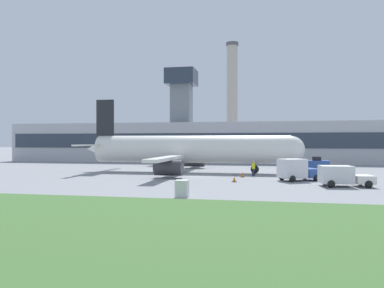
% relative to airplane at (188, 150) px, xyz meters
% --- Properties ---
extents(ground_plane, '(400.00, 400.00, 0.00)m').
position_rel_airplane_xyz_m(ground_plane, '(1.91, -5.22, -3.04)').
color(ground_plane, gray).
extents(terminal_building, '(89.17, 12.66, 19.31)m').
position_rel_airplane_xyz_m(terminal_building, '(1.54, 27.44, 1.21)').
color(terminal_building, '#B2B2B7').
rests_on(terminal_building, ground_plane).
extents(smokestack_left, '(3.69, 3.69, 33.96)m').
position_rel_airplane_xyz_m(smokestack_left, '(0.45, 63.48, 14.09)').
color(smokestack_left, '#B2A899').
rests_on(smokestack_left, ground_plane).
extents(airplane, '(29.99, 28.58, 10.08)m').
position_rel_airplane_xyz_m(airplane, '(0.00, 0.00, 0.00)').
color(airplane, white).
rests_on(airplane, ground_plane).
extents(pushback_tug, '(3.19, 2.55, 2.28)m').
position_rel_airplane_xyz_m(pushback_tug, '(16.67, 0.22, -2.03)').
color(pushback_tug, '#2D4C93').
rests_on(pushback_tug, ground_plane).
extents(baggage_truck, '(4.88, 3.11, 1.93)m').
position_rel_airplane_xyz_m(baggage_truck, '(17.25, -12.78, -2.08)').
color(baggage_truck, white).
rests_on(baggage_truck, ground_plane).
extents(fuel_truck, '(4.64, 3.87, 2.33)m').
position_rel_airplane_xyz_m(fuel_truck, '(13.50, -8.36, -1.91)').
color(fuel_truck, '#2D4C93').
rests_on(fuel_truck, ground_plane).
extents(ground_crew_person, '(0.49, 0.49, 1.80)m').
position_rel_airplane_xyz_m(ground_crew_person, '(8.86, -3.62, -2.13)').
color(ground_crew_person, '#23283D').
rests_on(ground_crew_person, ground_plane).
extents(traffic_cone_near_nose, '(0.54, 0.54, 0.58)m').
position_rel_airplane_xyz_m(traffic_cone_near_nose, '(7.13, -10.77, -2.78)').
color(traffic_cone_near_nose, black).
rests_on(traffic_cone_near_nose, ground_plane).
extents(traffic_cone_wingtip, '(0.51, 0.51, 0.60)m').
position_rel_airplane_xyz_m(traffic_cone_wingtip, '(7.64, -5.36, -2.77)').
color(traffic_cone_wingtip, black).
rests_on(traffic_cone_wingtip, ground_plane).
extents(utility_cabinet, '(0.94, 0.82, 1.26)m').
position_rel_airplane_xyz_m(utility_cabinet, '(4.09, -21.91, -2.41)').
color(utility_cabinet, silver).
rests_on(utility_cabinet, ground_plane).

